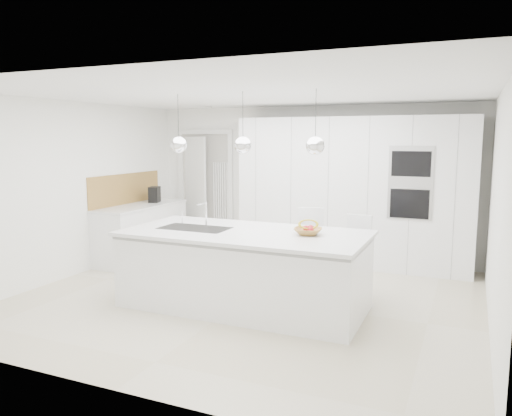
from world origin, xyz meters
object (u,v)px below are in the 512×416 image
at_px(island_base, 243,272).
at_px(fruit_bowl, 308,231).
at_px(espresso_machine, 154,194).
at_px(bar_stool_right, 356,257).
at_px(bar_stool_left, 307,251).

xyz_separation_m(island_base, fruit_bowl, (0.74, 0.15, 0.51)).
distance_m(island_base, espresso_machine, 3.20).
distance_m(fruit_bowl, espresso_machine, 3.69).
bearing_deg(bar_stool_right, bar_stool_left, -173.78).
height_order(fruit_bowl, bar_stool_left, bar_stool_left).
relative_size(espresso_machine, bar_stool_right, 0.26).
xyz_separation_m(island_base, espresso_machine, (-2.53, 1.86, 0.60)).
xyz_separation_m(island_base, bar_stool_left, (0.49, 0.91, 0.11)).
relative_size(island_base, bar_stool_right, 2.75).
bearing_deg(espresso_machine, island_base, -56.72).
distance_m(fruit_bowl, bar_stool_right, 0.96).
height_order(bar_stool_left, bar_stool_right, bar_stool_left).
distance_m(bar_stool_left, bar_stool_right, 0.64).
bearing_deg(espresso_machine, bar_stool_right, -34.92).
xyz_separation_m(fruit_bowl, bar_stool_left, (-0.25, 0.76, -0.40)).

